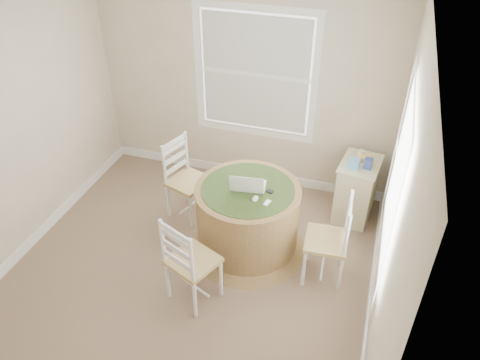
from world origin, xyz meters
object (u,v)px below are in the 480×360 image
(chair_near, at_px, (193,260))
(laptop, at_px, (248,186))
(corner_chest, at_px, (356,190))
(round_table, at_px, (248,216))
(chair_right, at_px, (326,240))
(chair_left, at_px, (189,181))

(chair_near, height_order, laptop, laptop)
(chair_near, relative_size, laptop, 2.53)
(chair_near, bearing_deg, corner_chest, -104.36)
(corner_chest, bearing_deg, laptop, -132.84)
(round_table, distance_m, laptop, 0.38)
(chair_right, bearing_deg, chair_near, -64.08)
(round_table, xyz_separation_m, corner_chest, (1.03, 0.88, -0.05))
(chair_near, distance_m, chair_right, 1.29)
(chair_left, bearing_deg, laptop, -92.81)
(round_table, distance_m, chair_left, 0.86)
(round_table, relative_size, chair_near, 1.33)
(chair_left, relative_size, chair_right, 1.00)
(corner_chest, bearing_deg, chair_left, -155.87)
(chair_right, relative_size, corner_chest, 1.29)
(chair_right, bearing_deg, laptop, -106.41)
(laptop, relative_size, corner_chest, 0.51)
(chair_left, bearing_deg, chair_right, -88.51)
(round_table, height_order, chair_left, chair_left)
(chair_right, height_order, corner_chest, chair_right)
(round_table, bearing_deg, chair_near, -95.01)
(round_table, distance_m, chair_near, 0.86)
(chair_near, height_order, corner_chest, chair_near)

